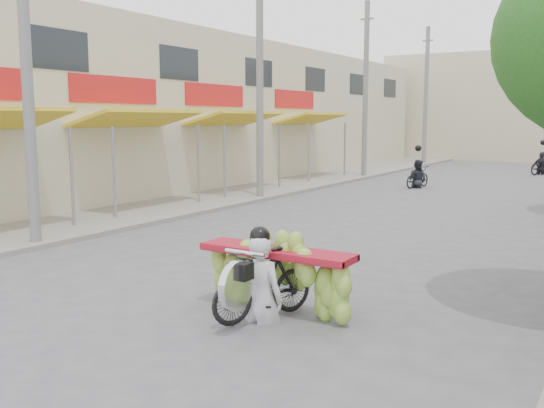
{
  "coord_description": "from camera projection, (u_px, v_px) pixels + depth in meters",
  "views": [
    {
      "loc": [
        5.67,
        -5.29,
        2.75
      ],
      "look_at": [
        -0.41,
        4.64,
        1.1
      ],
      "focal_mm": 40.0,
      "sensor_mm": 36.0,
      "label": 1
    }
  ],
  "objects": [
    {
      "name": "ground",
      "position": [
        111.0,
        334.0,
        7.78
      ],
      "size": [
        120.0,
        120.0,
        0.0
      ],
      "primitive_type": "plane",
      "color": "#58585D",
      "rests_on": "ground"
    },
    {
      "name": "sidewalk_left",
      "position": [
        267.0,
        187.0,
        24.06
      ],
      "size": [
        4.0,
        60.0,
        0.12
      ],
      "primitive_type": "cube",
      "color": "gray",
      "rests_on": "ground"
    },
    {
      "name": "banana_motorbike",
      "position": [
        268.0,
        265.0,
        8.38
      ],
      "size": [
        2.3,
        1.85,
        2.22
      ],
      "color": "black",
      "rests_on": "ground"
    },
    {
      "name": "utility_pole_mid",
      "position": [
        260.0,
        80.0,
        20.14
      ],
      "size": [
        0.6,
        0.24,
        8.0
      ],
      "color": "slate",
      "rests_on": "ground"
    },
    {
      "name": "bg_motorbike_c",
      "position": [
        542.0,
        159.0,
        29.71
      ],
      "size": [
        1.24,
        1.78,
        1.95
      ],
      "color": "black",
      "rests_on": "ground"
    },
    {
      "name": "shophouse_row_left",
      "position": [
        153.0,
        112.0,
        25.36
      ],
      "size": [
        9.77,
        40.0,
        6.0
      ],
      "color": "beige",
      "rests_on": "ground"
    },
    {
      "name": "utility_pole_far",
      "position": [
        366.0,
        90.0,
        27.74
      ],
      "size": [
        0.6,
        0.24,
        8.0
      ],
      "color": "slate",
      "rests_on": "ground"
    },
    {
      "name": "utility_pole_back",
      "position": [
        426.0,
        96.0,
        35.34
      ],
      "size": [
        0.6,
        0.24,
        8.0
      ],
      "color": "slate",
      "rests_on": "ground"
    },
    {
      "name": "bg_motorbike_a",
      "position": [
        418.0,
        169.0,
        24.1
      ],
      "size": [
        0.87,
        1.6,
        1.95
      ],
      "color": "black",
      "rests_on": "ground"
    },
    {
      "name": "utility_pole_near",
      "position": [
        26.0,
        56.0,
        12.54
      ],
      "size": [
        0.6,
        0.24,
        8.0
      ],
      "color": "slate",
      "rests_on": "ground"
    }
  ]
}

